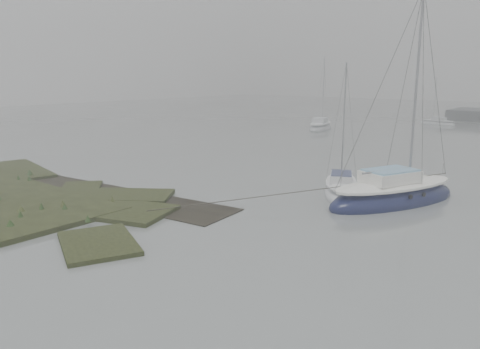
% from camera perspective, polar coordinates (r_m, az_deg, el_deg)
% --- Properties ---
extents(ground, '(160.00, 160.00, 0.00)m').
position_cam_1_polar(ground, '(42.83, 18.61, 3.24)').
color(ground, slate).
rests_on(ground, ground).
extents(sailboat_main, '(5.31, 8.05, 10.83)m').
position_cam_1_polar(sailboat_main, '(23.90, 18.18, -2.50)').
color(sailboat_main, '#11163A').
rests_on(sailboat_main, ground).
extents(sailboat_white, '(3.81, 5.37, 7.28)m').
position_cam_1_polar(sailboat_white, '(25.18, 12.18, -1.69)').
color(sailboat_white, silver).
rests_on(sailboat_white, ground).
extents(sailboat_far_a, '(3.64, 6.51, 8.73)m').
position_cam_1_polar(sailboat_far_a, '(54.36, 9.78, 5.72)').
color(sailboat_far_a, '#A8ACB1').
rests_on(sailboat_far_a, ground).
extents(sailboat_far_c, '(4.68, 2.32, 6.32)m').
position_cam_1_polar(sailboat_far_c, '(63.67, 22.93, 5.78)').
color(sailboat_far_c, '#B8BCC3').
rests_on(sailboat_far_c, ground).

